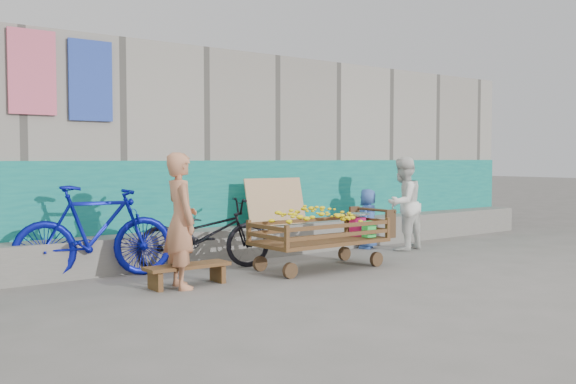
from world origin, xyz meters
TOP-DOWN VIEW (x-y plane):
  - ground at (0.00, 0.00)m, footprint 80.00×80.00m
  - building_wall at (-0.00, 4.05)m, footprint 12.00×3.50m
  - banana_cart at (0.09, 1.00)m, footprint 1.89×0.86m
  - bench at (-1.79, 1.02)m, footprint 0.98×0.29m
  - vendor_man at (-1.90, 0.96)m, footprint 0.45×0.60m
  - woman at (2.25, 1.53)m, footprint 0.80×0.68m
  - child at (1.94, 1.99)m, footprint 0.55×0.51m
  - bicycle_dark at (-1.09, 1.85)m, footprint 1.83×1.07m
  - bicycle_blue at (-2.46, 2.05)m, footprint 1.92×0.85m

SIDE VIEW (x-z plane):
  - ground at x=0.00m, z-range 0.00..0.00m
  - bench at x=-1.79m, z-range 0.06..0.30m
  - bicycle_dark at x=-1.09m, z-range 0.00..0.91m
  - child at x=1.94m, z-range 0.00..0.95m
  - banana_cart at x=0.09m, z-range 0.14..0.95m
  - bicycle_blue at x=-2.46m, z-range 0.00..1.12m
  - woman at x=2.25m, z-range 0.00..1.46m
  - vendor_man at x=-1.90m, z-range 0.00..1.50m
  - building_wall at x=0.00m, z-range -0.03..2.97m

